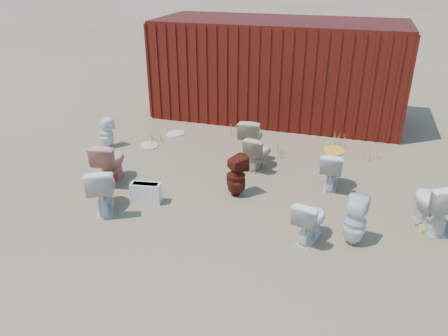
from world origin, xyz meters
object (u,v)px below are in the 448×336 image
(toilet_front_maroon, at_px, (236,176))
(toilet_back_e, at_px, (355,221))
(toilet_back_beige_right, at_px, (258,152))
(loose_tank, at_px, (146,193))
(toilet_back_yellowlid, at_px, (332,169))
(toilet_front_e, at_px, (433,204))
(toilet_front_pink, at_px, (110,161))
(toilet_back_a, at_px, (106,133))
(shipping_container, at_px, (278,70))
(toilet_back_beige_left, at_px, (252,136))
(toilet_front_c, at_px, (310,219))
(toilet_front_a, at_px, (102,188))

(toilet_front_maroon, relative_size, toilet_back_e, 1.02)
(toilet_back_beige_right, bearing_deg, toilet_front_maroon, 97.05)
(toilet_back_beige_right, xyz_separation_m, loose_tank, (-1.49, -1.85, -0.17))
(toilet_back_yellowlid, bearing_deg, toilet_front_e, 152.04)
(toilet_back_beige_right, xyz_separation_m, toilet_back_e, (1.87, -2.04, 0.02))
(toilet_front_pink, xyz_separation_m, toilet_back_a, (-0.94, 1.42, -0.07))
(shipping_container, distance_m, toilet_back_a, 4.55)
(toilet_back_e, distance_m, loose_tank, 3.37)
(shipping_container, distance_m, toilet_front_maroon, 4.55)
(toilet_front_maroon, bearing_deg, shipping_container, -49.16)
(toilet_front_pink, xyz_separation_m, toilet_back_beige_right, (2.45, 1.34, -0.06))
(toilet_back_beige_left, bearing_deg, toilet_back_beige_right, 113.67)
(toilet_back_beige_right, bearing_deg, toilet_back_yellowlid, 177.62)
(toilet_front_pink, distance_m, toilet_back_beige_right, 2.79)
(toilet_back_e, height_order, loose_tank, toilet_back_e)
(toilet_front_e, bearing_deg, toilet_front_c, 5.71)
(toilet_back_beige_right, xyz_separation_m, toilet_back_yellowlid, (1.42, -0.39, 0.01))
(toilet_front_a, bearing_deg, toilet_back_yellowlid, -178.43)
(shipping_container, xyz_separation_m, toilet_back_beige_left, (0.00, -2.67, -0.80))
(toilet_front_maroon, bearing_deg, toilet_back_beige_left, -45.89)
(toilet_back_a, distance_m, loose_tank, 2.72)
(toilet_back_a, relative_size, toilet_back_beige_left, 0.81)
(toilet_front_pink, xyz_separation_m, toilet_back_yellowlid, (3.86, 0.95, -0.05))
(toilet_front_c, distance_m, toilet_back_beige_right, 2.47)
(shipping_container, height_order, toilet_back_e, shipping_container)
(toilet_front_a, bearing_deg, shipping_container, -134.35)
(toilet_front_a, xyz_separation_m, toilet_back_yellowlid, (3.45, 1.88, -0.04))
(toilet_front_a, bearing_deg, toilet_back_a, -87.23)
(toilet_front_e, bearing_deg, loose_tank, -13.47)
(toilet_back_a, bearing_deg, loose_tank, 160.06)
(loose_tank, bearing_deg, toilet_front_pink, 142.38)
(toilet_front_a, bearing_deg, loose_tank, -169.84)
(toilet_back_beige_right, bearing_deg, toilet_back_a, 11.48)
(shipping_container, height_order, toilet_front_e, shipping_container)
(shipping_container, xyz_separation_m, toilet_back_beige_right, (0.30, -3.31, -0.86))
(toilet_front_pink, bearing_deg, toilet_back_a, -64.25)
(toilet_front_e, relative_size, loose_tank, 1.61)
(toilet_front_a, relative_size, toilet_front_e, 0.98)
(toilet_back_beige_left, bearing_deg, shipping_container, -91.26)
(toilet_front_c, relative_size, loose_tank, 1.32)
(toilet_front_maroon, bearing_deg, toilet_front_c, -176.21)
(toilet_front_pink, height_order, toilet_back_yellowlid, toilet_front_pink)
(toilet_back_e, bearing_deg, toilet_front_a, 11.72)
(toilet_front_pink, relative_size, loose_tank, 1.59)
(toilet_back_yellowlid, bearing_deg, toilet_back_beige_right, -13.60)
(shipping_container, bearing_deg, toilet_front_a, -107.33)
(toilet_front_maroon, bearing_deg, toilet_back_e, -165.12)
(toilet_front_e, distance_m, toilet_back_beige_left, 3.77)
(shipping_container, relative_size, toilet_front_maroon, 8.17)
(toilet_front_c, distance_m, loose_tank, 2.76)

